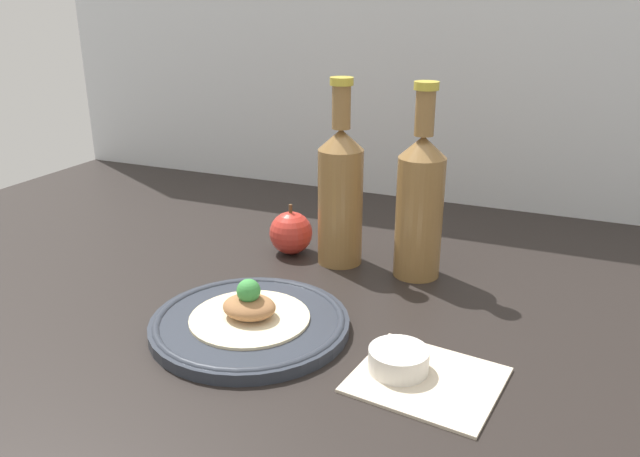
% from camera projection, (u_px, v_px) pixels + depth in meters
% --- Properties ---
extents(ground_plane, '(1.80, 1.10, 0.04)m').
position_uv_depth(ground_plane, '(319.00, 304.00, 0.95)').
color(ground_plane, black).
extents(wall_backsplash, '(1.80, 0.03, 0.80)m').
position_uv_depth(wall_backsplash, '(423.00, 8.00, 1.27)').
color(wall_backsplash, silver).
rests_on(wall_backsplash, ground_plane).
extents(plate, '(0.27, 0.27, 0.02)m').
position_uv_depth(plate, '(250.00, 323.00, 0.83)').
color(plate, '#2D333D').
rests_on(plate, ground_plane).
extents(plated_food, '(0.16, 0.16, 0.06)m').
position_uv_depth(plated_food, '(249.00, 309.00, 0.83)').
color(plated_food, beige).
rests_on(plated_food, plate).
extents(cider_bottle_left, '(0.07, 0.07, 0.31)m').
position_uv_depth(cider_bottle_left, '(340.00, 192.00, 1.01)').
color(cider_bottle_left, olive).
rests_on(cider_bottle_left, ground_plane).
extents(cider_bottle_right, '(0.07, 0.07, 0.31)m').
position_uv_depth(cider_bottle_right, '(420.00, 202.00, 0.96)').
color(cider_bottle_right, olive).
rests_on(cider_bottle_right, ground_plane).
extents(apple, '(0.07, 0.07, 0.09)m').
position_uv_depth(apple, '(291.00, 233.00, 1.08)').
color(apple, red).
rests_on(apple, ground_plane).
extents(napkin, '(0.18, 0.17, 0.01)m').
position_uv_depth(napkin, '(427.00, 378.00, 0.72)').
color(napkin, beige).
rests_on(napkin, ground_plane).
extents(dipping_bowl, '(0.07, 0.07, 0.03)m').
position_uv_depth(dipping_bowl, '(398.00, 361.00, 0.74)').
color(dipping_bowl, silver).
rests_on(dipping_bowl, ground_plane).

